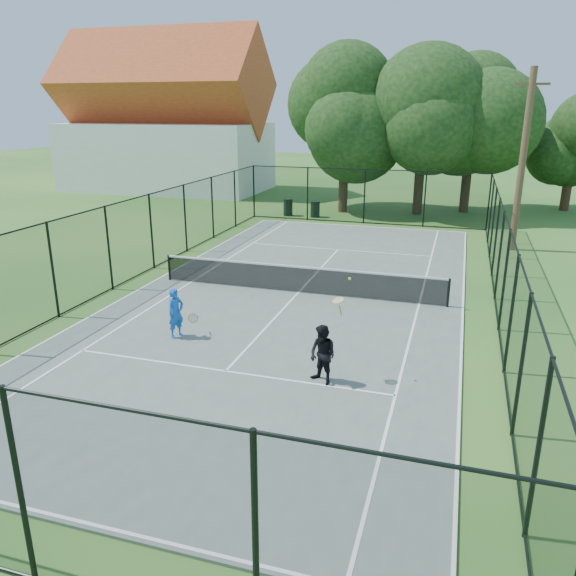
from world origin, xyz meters
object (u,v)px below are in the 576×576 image
(utility_pole, at_px, (523,161))
(player_blue, at_px, (176,313))
(tennis_net, at_px, (299,278))
(trash_bin_left, at_px, (288,207))
(trash_bin_right, at_px, (315,209))
(player_black, at_px, (323,355))

(utility_pole, bearing_deg, player_blue, -125.07)
(tennis_net, distance_m, trash_bin_left, 14.76)
(utility_pole, bearing_deg, trash_bin_right, 154.59)
(player_black, bearing_deg, player_blue, 161.92)
(trash_bin_right, height_order, player_blue, player_blue)
(player_blue, bearing_deg, trash_bin_left, 97.74)
(trash_bin_right, relative_size, player_black, 0.38)
(tennis_net, relative_size, trash_bin_right, 10.76)
(tennis_net, bearing_deg, player_black, -69.13)
(tennis_net, xyz_separation_m, player_black, (2.39, -6.27, 0.20))
(trash_bin_left, relative_size, player_black, 0.41)
(utility_pole, distance_m, player_black, 16.42)
(player_blue, relative_size, player_black, 0.57)
(trash_bin_right, distance_m, utility_pole, 12.21)
(tennis_net, relative_size, trash_bin_left, 9.93)
(trash_bin_right, xyz_separation_m, player_blue, (0.89, -18.81, 0.29))
(tennis_net, height_order, player_blue, player_blue)
(trash_bin_left, bearing_deg, tennis_net, -71.37)
(trash_bin_left, relative_size, player_blue, 0.72)
(trash_bin_right, distance_m, player_black, 21.01)
(player_black, bearing_deg, utility_pole, 71.46)
(utility_pole, xyz_separation_m, player_blue, (-9.68, -13.79, -3.21))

